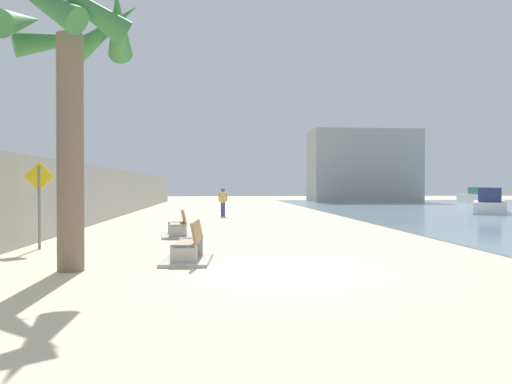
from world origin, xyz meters
TOP-DOWN VIEW (x-y plane):
  - ground_plane at (0.00, 18.00)m, footprint 120.00×120.00m
  - seawall at (-7.50, 18.00)m, footprint 0.80×64.00m
  - palm_tree at (-4.49, 0.27)m, footprint 3.13×3.20m
  - bench_near at (-2.06, 1.43)m, footprint 1.24×2.17m
  - bench_far at (-2.77, 7.47)m, footprint 1.33×2.21m
  - person_walking at (-1.00, 19.35)m, footprint 0.53×0.23m
  - boat_nearest at (23.94, 36.90)m, footprint 2.54×5.92m
  - boat_outer at (16.61, 21.43)m, footprint 4.80×6.66m
  - pedestrian_sign at (-6.48, 4.19)m, footprint 0.85×0.08m
  - harbor_building at (15.30, 46.00)m, footprint 12.00×6.00m

SIDE VIEW (x-z plane):
  - ground_plane at x=0.00m, z-range 0.00..0.00m
  - bench_near at x=-2.06m, z-range -0.26..0.72m
  - bench_far at x=-2.77m, z-range -0.26..0.72m
  - boat_outer at x=16.61m, z-range -0.19..1.47m
  - boat_nearest at x=23.94m, z-range -0.15..1.48m
  - person_walking at x=-1.00m, z-range 0.14..1.82m
  - seawall at x=-7.50m, z-range 0.00..2.77m
  - pedestrian_sign at x=-6.48m, z-range 0.31..2.83m
  - harbor_building at x=15.30m, z-range 0.00..8.08m
  - palm_tree at x=-4.49m, z-range 1.43..7.68m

